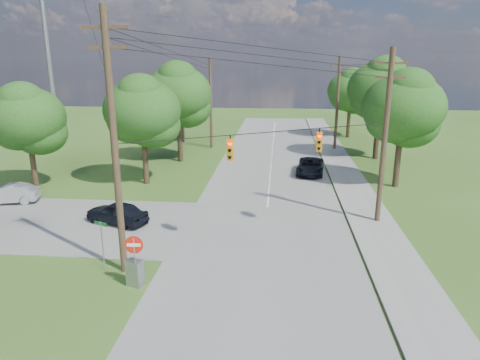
# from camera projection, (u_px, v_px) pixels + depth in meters

# --- Properties ---
(ground) EXTENTS (140.00, 140.00, 0.00)m
(ground) POSITION_uv_depth(u_px,v_px,m) (218.00, 279.00, 19.84)
(ground) COLOR #3D5B1E
(ground) RESTS_ON ground
(main_road) EXTENTS (10.00, 100.00, 0.03)m
(main_road) POSITION_uv_depth(u_px,v_px,m) (265.00, 237.00, 24.45)
(main_road) COLOR gray
(main_road) RESTS_ON ground
(sidewalk_east) EXTENTS (2.60, 100.00, 0.12)m
(sidewalk_east) POSITION_uv_depth(u_px,v_px,m) (385.00, 241.00, 23.85)
(sidewalk_east) COLOR #9A9790
(sidewalk_east) RESTS_ON ground
(pole_sw) EXTENTS (2.00, 0.32, 12.00)m
(pole_sw) POSITION_uv_depth(u_px,v_px,m) (114.00, 143.00, 18.92)
(pole_sw) COLOR #4D3627
(pole_sw) RESTS_ON ground
(pole_ne) EXTENTS (2.00, 0.32, 10.50)m
(pole_ne) POSITION_uv_depth(u_px,v_px,m) (385.00, 135.00, 25.22)
(pole_ne) COLOR #4D3627
(pole_ne) RESTS_ON ground
(pole_north_e) EXTENTS (2.00, 0.32, 10.00)m
(pole_north_e) POSITION_uv_depth(u_px,v_px,m) (337.00, 103.00, 46.37)
(pole_north_e) COLOR #4D3627
(pole_north_e) RESTS_ON ground
(pole_north_w) EXTENTS (2.00, 0.32, 10.00)m
(pole_north_w) POSITION_uv_depth(u_px,v_px,m) (211.00, 102.00, 47.59)
(pole_north_w) COLOR #4D3627
(pole_north_w) RESTS_ON ground
(power_lines) EXTENTS (13.93, 29.62, 4.93)m
(power_lines) POSITION_uv_depth(u_px,v_px,m) (263.00, 69.00, 28.25)
(power_lines) COLOR black
(power_lines) RESTS_ON ground
(traffic_signals) EXTENTS (4.91, 3.27, 1.05)m
(traffic_signals) POSITION_uv_depth(u_px,v_px,m) (277.00, 145.00, 22.35)
(traffic_signals) COLOR orange
(traffic_signals) RESTS_ON ground
(tree_w_near) EXTENTS (6.00, 6.00, 8.40)m
(tree_w_near) POSITION_uv_depth(u_px,v_px,m) (142.00, 111.00, 33.28)
(tree_w_near) COLOR #463523
(tree_w_near) RESTS_ON ground
(tree_w_mid) EXTENTS (6.40, 6.40, 9.22)m
(tree_w_mid) POSITION_uv_depth(u_px,v_px,m) (178.00, 94.00, 40.67)
(tree_w_mid) COLOR #463523
(tree_w_mid) RESTS_ON ground
(tree_w_far) EXTENTS (6.00, 6.00, 8.73)m
(tree_w_far) POSITION_uv_depth(u_px,v_px,m) (181.00, 90.00, 50.51)
(tree_w_far) COLOR #463523
(tree_w_far) RESTS_ON ground
(tree_e_near) EXTENTS (6.20, 6.20, 8.81)m
(tree_e_near) POSITION_uv_depth(u_px,v_px,m) (403.00, 108.00, 32.39)
(tree_e_near) COLOR #463523
(tree_e_near) RESTS_ON ground
(tree_e_mid) EXTENTS (6.60, 6.60, 9.64)m
(tree_e_mid) POSITION_uv_depth(u_px,v_px,m) (381.00, 89.00, 41.74)
(tree_e_mid) COLOR #463523
(tree_e_mid) RESTS_ON ground
(tree_e_far) EXTENTS (5.80, 5.80, 8.32)m
(tree_e_far) POSITION_uv_depth(u_px,v_px,m) (351.00, 91.00, 53.59)
(tree_e_far) COLOR #463523
(tree_e_far) RESTS_ON ground
(tree_cross_n) EXTENTS (5.60, 5.60, 7.91)m
(tree_cross_n) POSITION_uv_depth(u_px,v_px,m) (27.00, 118.00, 31.68)
(tree_cross_n) COLOR #463523
(tree_cross_n) RESTS_ON ground
(car_cross_dark) EXTENTS (4.38, 3.03, 1.38)m
(car_cross_dark) POSITION_uv_depth(u_px,v_px,m) (117.00, 213.00, 26.25)
(car_cross_dark) COLOR black
(car_cross_dark) RESTS_ON cross_road
(car_cross_silver) EXTENTS (4.26, 2.29, 1.33)m
(car_cross_silver) POSITION_uv_depth(u_px,v_px,m) (9.00, 194.00, 29.97)
(car_cross_silver) COLOR #B8B9BF
(car_cross_silver) RESTS_ON cross_road
(car_main_north) EXTENTS (2.79, 5.07, 1.34)m
(car_main_north) POSITION_uv_depth(u_px,v_px,m) (310.00, 166.00, 37.60)
(car_main_north) COLOR black
(car_main_north) RESTS_ON main_road
(control_cabinet) EXTENTS (0.79, 0.67, 1.23)m
(control_cabinet) POSITION_uv_depth(u_px,v_px,m) (135.00, 273.00, 19.11)
(control_cabinet) COLOR gray
(control_cabinet) RESTS_ON ground
(do_not_enter_sign) EXTENTS (0.82, 0.12, 2.47)m
(do_not_enter_sign) POSITION_uv_depth(u_px,v_px,m) (134.00, 250.00, 18.62)
(do_not_enter_sign) COLOR gray
(do_not_enter_sign) RESTS_ON ground
(street_name_sign) EXTENTS (0.70, 0.30, 2.47)m
(street_name_sign) POSITION_uv_depth(u_px,v_px,m) (102.00, 239.00, 20.30)
(street_name_sign) COLOR gray
(street_name_sign) RESTS_ON ground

